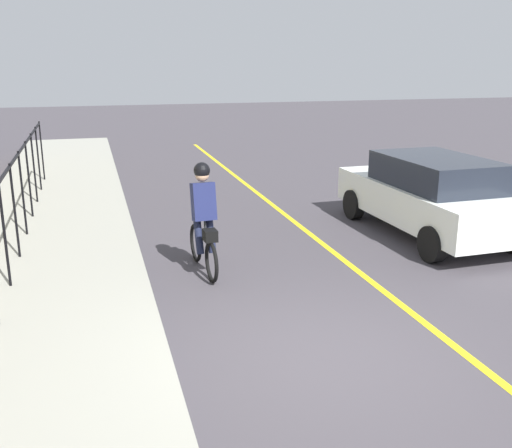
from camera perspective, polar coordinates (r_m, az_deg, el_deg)
The scene contains 5 objects.
ground_plane at distance 7.15m, azimuth 7.01°, elevation -12.74°, with size 80.00×80.00×0.00m, color #423D44.
lane_line_centre at distance 7.85m, azimuth 18.04°, elevation -10.68°, with size 36.00×0.12×0.01m, color yellow.
sidewalk at distance 6.71m, azimuth -21.94°, elevation -15.16°, with size 40.00×3.20×0.15m, color gray.
cyclist_lead at distance 9.47m, azimuth -5.10°, elevation 0.48°, with size 1.71×0.38×1.83m.
patrol_sedan at distance 12.04m, azimuth 16.48°, elevation 2.77°, with size 4.45×2.03×1.58m.
Camera 1 is at (-5.77, 2.51, 3.40)m, focal length 41.33 mm.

